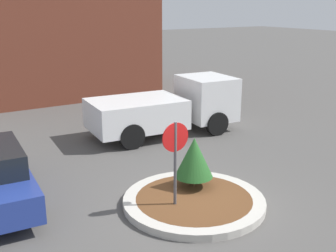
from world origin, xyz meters
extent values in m
plane|color=#514F4C|center=(0.00, 0.00, 0.00)|extent=(120.00, 120.00, 0.00)
cylinder|color=#BCB7AD|center=(0.00, 0.00, 0.09)|extent=(3.39, 3.39, 0.18)
cylinder|color=brown|center=(0.00, 0.00, 0.09)|extent=(2.78, 2.78, 0.18)
cylinder|color=#4C4C51|center=(-0.55, -0.03, 1.07)|extent=(0.07, 0.07, 2.15)
cylinder|color=#B71414|center=(-0.55, -0.03, 1.80)|extent=(0.67, 0.03, 0.67)
cylinder|color=brown|center=(0.37, 0.55, 0.32)|extent=(0.08, 0.08, 0.27)
cone|color=#235623|center=(0.37, 0.55, 0.96)|extent=(0.96, 0.96, 1.01)
cube|color=white|center=(4.16, 5.09, 1.19)|extent=(1.88, 2.19, 1.60)
cube|color=white|center=(1.26, 5.32, 0.90)|extent=(3.40, 2.42, 1.03)
cube|color=black|center=(4.76, 5.05, 1.47)|extent=(0.19, 1.84, 0.56)
cylinder|color=black|center=(4.08, 6.10, 0.43)|extent=(0.88, 0.31, 0.86)
cylinder|color=black|center=(3.92, 4.11, 0.43)|extent=(0.88, 0.31, 0.86)
cylinder|color=black|center=(0.74, 6.37, 0.43)|extent=(0.88, 0.31, 0.86)
cylinder|color=black|center=(0.59, 4.38, 0.43)|extent=(0.88, 0.31, 0.86)
cube|color=brown|center=(0.89, 14.63, 3.57)|extent=(10.48, 6.00, 7.14)
cylinder|color=black|center=(-3.24, 4.01, 0.36)|extent=(0.24, 0.72, 0.71)
cylinder|color=black|center=(-3.41, 1.24, 0.36)|extent=(0.24, 0.72, 0.71)
camera|label=1|loc=(-5.34, -7.44, 4.63)|focal=45.00mm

